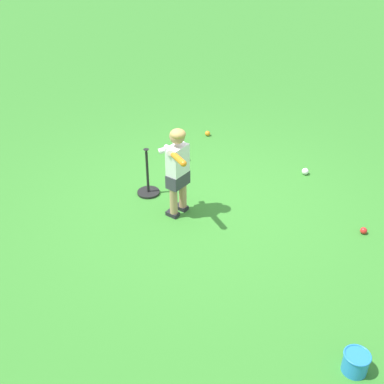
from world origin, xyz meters
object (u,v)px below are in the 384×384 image
play_ball_far_right (187,158)px  batting_tee (148,186)px  child_batter (177,165)px  play_ball_far_left (208,133)px  toy_bucket (356,362)px  play_ball_near_batter (364,231)px  play_ball_center_lawn (305,171)px

play_ball_far_right → batting_tee: (0.86, 0.48, 0.07)m
batting_tee → child_batter: bearing=98.9°
play_ball_far_left → toy_bucket: bearing=71.5°
play_ball_near_batter → batting_tee: (1.63, -2.01, 0.07)m
play_ball_far_right → toy_bucket: (0.71, 3.69, 0.06)m
play_ball_near_batter → play_ball_far_left: play_ball_far_left is taller
play_ball_near_batter → play_ball_far_left: 3.01m
play_ball_center_lawn → batting_tee: batting_tee is taller
play_ball_far_left → play_ball_far_right: size_ratio=1.08×
child_batter → play_ball_far_right: 1.44m
play_ball_near_batter → toy_bucket: bearing=39.1°
play_ball_near_batter → play_ball_far_left: bearing=-88.6°
play_ball_far_left → toy_bucket: toy_bucket is taller
child_batter → play_ball_center_lawn: bearing=176.6°
child_batter → play_ball_far_left: (-1.47, -1.58, -0.61)m
play_ball_near_batter → play_ball_center_lawn: bearing=-105.6°
play_ball_center_lawn → batting_tee: (2.00, -0.69, 0.06)m
play_ball_far_left → child_batter: bearing=47.1°
play_ball_center_lawn → batting_tee: bearing=-19.0°
play_ball_center_lawn → child_batter: bearing=-3.4°
child_batter → play_ball_center_lawn: 2.00m
play_ball_far_left → play_ball_near_batter: bearing=91.4°
play_ball_center_lawn → play_ball_far_right: bearing=-45.7°
play_ball_center_lawn → play_ball_far_left: 1.75m
play_ball_near_batter → toy_bucket: 1.91m
play_ball_center_lawn → play_ball_far_left: bearing=-75.3°
play_ball_far_left → play_ball_center_lawn: bearing=104.7°
child_batter → toy_bucket: size_ratio=5.00×
play_ball_center_lawn → play_ball_far_right: size_ratio=1.24×
play_ball_near_batter → play_ball_center_lawn: size_ratio=0.85×
batting_tee → play_ball_far_left: bearing=-147.3°
child_batter → play_ball_near_batter: (-1.54, 1.43, -0.61)m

